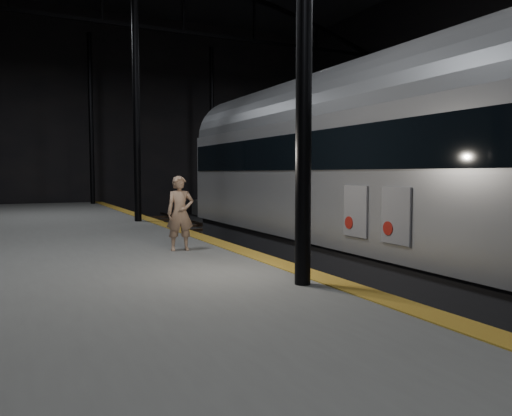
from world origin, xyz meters
TOP-DOWN VIEW (x-y plane):
  - ground at (0.00, 0.00)m, footprint 44.00×44.00m
  - platform_left at (-7.50, 0.00)m, footprint 9.00×43.80m
  - tactile_strip at (-3.25, 0.00)m, footprint 0.50×43.80m
  - track at (0.00, 0.00)m, footprint 2.40×43.00m
  - train at (-0.00, -2.61)m, footprint 3.10×20.71m
  - woman at (-4.52, 0.36)m, footprint 0.69×0.50m

SIDE VIEW (x-z plane):
  - ground at x=0.00m, z-range 0.00..0.00m
  - track at x=0.00m, z-range -0.05..0.19m
  - platform_left at x=-7.50m, z-range 0.00..1.00m
  - tactile_strip at x=-3.25m, z-range 1.00..1.01m
  - woman at x=-4.52m, z-range 1.00..2.76m
  - train at x=0.00m, z-range 0.32..5.86m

